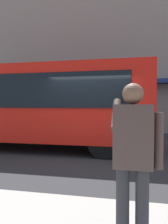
# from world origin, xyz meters

# --- Properties ---
(ground_plane) EXTENTS (60.00, 60.00, 0.00)m
(ground_plane) POSITION_xyz_m (0.00, 0.00, 0.00)
(ground_plane) COLOR #2B2B2D
(building_facade_far) EXTENTS (28.00, 1.55, 12.00)m
(building_facade_far) POSITION_xyz_m (-0.02, -6.80, 5.99)
(building_facade_far) COLOR gray
(building_facade_far) RESTS_ON ground_plane
(red_bus) EXTENTS (9.05, 2.54, 3.08)m
(red_bus) POSITION_xyz_m (2.56, -0.77, 1.68)
(red_bus) COLOR red
(red_bus) RESTS_ON ground_plane
(pedestrian_photographer) EXTENTS (0.53, 0.52, 1.70)m
(pedestrian_photographer) POSITION_xyz_m (-1.24, 4.57, 1.14)
(pedestrian_photographer) COLOR #2D2D33
(pedestrian_photographer) RESTS_ON sidewalk_curb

